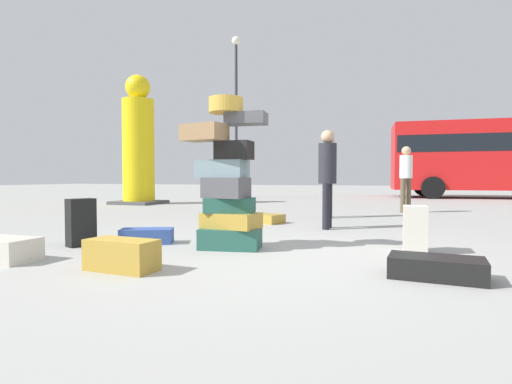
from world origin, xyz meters
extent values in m
plane|color=#9E9E99|center=(0.00, 0.00, 0.00)|extent=(80.00, 80.00, 0.00)
cube|color=#26594C|center=(-0.42, 0.22, 0.12)|extent=(0.77, 0.55, 0.25)
cube|color=#B28C33|center=(-0.42, 0.24, 0.34)|extent=(0.72, 0.50, 0.18)
cube|color=#26594C|center=(-0.44, 0.26, 0.52)|extent=(0.64, 0.46, 0.18)
cube|color=#4C4C51|center=(-0.47, 0.21, 0.73)|extent=(0.56, 0.39, 0.24)
cube|color=gray|center=(-0.55, 0.29, 0.96)|extent=(0.60, 0.37, 0.22)
cube|color=black|center=(-0.37, 0.24, 1.18)|extent=(0.43, 0.27, 0.22)
cube|color=olive|center=(-0.69, 0.08, 1.39)|extent=(0.56, 0.40, 0.20)
cube|color=#4C4C51|center=(-0.23, 0.27, 1.56)|extent=(0.50, 0.34, 0.14)
cylinder|color=#B28C33|center=(-0.46, 0.20, 1.72)|extent=(0.41, 0.41, 0.18)
cube|color=beige|center=(1.68, 0.66, 0.27)|extent=(0.26, 0.34, 0.54)
cube|color=black|center=(1.79, -0.54, 0.09)|extent=(0.80, 0.47, 0.18)
cube|color=black|center=(-2.26, -0.21, 0.30)|extent=(0.29, 0.37, 0.59)
cube|color=#B28C33|center=(-0.93, -1.16, 0.14)|extent=(0.69, 0.36, 0.29)
cube|color=#334F99|center=(-1.60, 0.23, 0.10)|extent=(0.73, 0.56, 0.19)
cube|color=#B28C33|center=(-0.82, 2.97, 0.08)|extent=(0.72, 0.62, 0.17)
cube|color=beige|center=(-2.35, -1.20, 0.12)|extent=(0.67, 0.42, 0.24)
cylinder|color=black|center=(0.40, 2.58, 0.38)|extent=(0.12, 0.12, 0.76)
cylinder|color=black|center=(0.40, 2.36, 0.38)|extent=(0.12, 0.12, 0.76)
cylinder|color=#26262D|center=(0.40, 2.47, 1.09)|extent=(0.30, 0.30, 0.67)
sphere|color=tan|center=(0.40, 2.47, 1.54)|extent=(0.22, 0.22, 0.22)
cylinder|color=brown|center=(1.81, 6.29, 0.42)|extent=(0.12, 0.12, 0.84)
cylinder|color=brown|center=(1.67, 6.11, 0.42)|extent=(0.12, 0.12, 0.84)
cylinder|color=white|center=(1.74, 6.20, 1.12)|extent=(0.30, 0.30, 0.56)
sphere|color=tan|center=(1.74, 6.20, 1.51)|extent=(0.22, 0.22, 0.22)
cylinder|color=#3F334C|center=(0.12, 4.46, 0.40)|extent=(0.12, 0.12, 0.81)
cylinder|color=#3F334C|center=(0.17, 4.24, 0.40)|extent=(0.12, 0.12, 0.81)
cylinder|color=#26262D|center=(0.15, 4.35, 1.15)|extent=(0.30, 0.30, 0.68)
sphere|color=tan|center=(0.15, 4.35, 1.60)|extent=(0.22, 0.22, 0.22)
cylinder|color=yellow|center=(-6.39, 6.85, 1.69)|extent=(1.01, 1.01, 3.38)
sphere|color=yellow|center=(-6.39, 6.85, 3.78)|extent=(0.79, 0.79, 0.79)
cube|color=#4C4C4C|center=(-6.39, 6.85, 0.05)|extent=(1.42, 1.42, 0.10)
cube|color=red|center=(5.61, 14.70, 1.75)|extent=(8.52, 3.04, 2.80)
cube|color=black|center=(5.61, 14.70, 2.24)|extent=(8.36, 3.05, 0.70)
cylinder|color=black|center=(2.81, 15.77, 0.45)|extent=(0.91, 0.31, 0.90)
cylinder|color=black|center=(2.97, 13.28, 0.45)|extent=(0.91, 0.31, 0.90)
cylinder|color=#333338|center=(-4.86, 11.57, 3.24)|extent=(0.12, 0.12, 6.48)
sphere|color=#F2F2CC|center=(-4.86, 11.57, 6.60)|extent=(0.36, 0.36, 0.36)
camera|label=1|loc=(1.43, -4.22, 0.86)|focal=28.04mm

